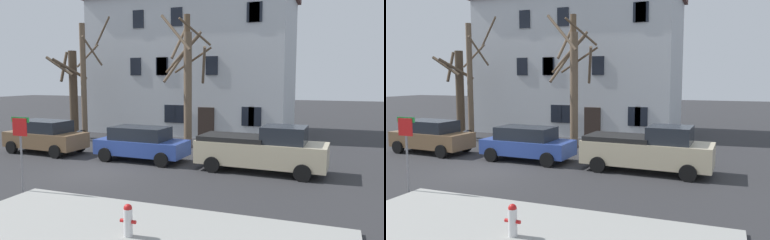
% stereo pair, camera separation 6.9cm
% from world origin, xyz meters
% --- Properties ---
extents(ground_plane, '(120.00, 120.00, 0.00)m').
position_xyz_m(ground_plane, '(0.00, 0.00, 0.00)').
color(ground_plane, '#2D2D30').
extents(building_main, '(14.76, 7.69, 11.05)m').
position_xyz_m(building_main, '(-0.63, 13.58, 5.59)').
color(building_main, silver).
rests_on(building_main, ground_plane).
extents(tree_bare_near, '(2.80, 1.97, 5.79)m').
position_xyz_m(tree_bare_near, '(-6.92, 7.31, 3.13)').
color(tree_bare_near, '#4C3D2D').
rests_on(tree_bare_near, ground_plane).
extents(tree_bare_mid, '(2.75, 2.81, 7.79)m').
position_xyz_m(tree_bare_mid, '(-5.48, 6.73, 3.97)').
color(tree_bare_mid, brown).
rests_on(tree_bare_mid, ground_plane).
extents(tree_bare_far, '(2.93, 2.93, 7.56)m').
position_xyz_m(tree_bare_far, '(1.47, 6.85, 3.99)').
color(tree_bare_far, brown).
rests_on(tree_bare_far, ground_plane).
extents(tree_bare_end, '(2.68, 2.79, 7.52)m').
position_xyz_m(tree_bare_end, '(1.45, 6.83, 3.74)').
color(tree_bare_end, brown).
rests_on(tree_bare_end, ground_plane).
extents(car_brown_wagon, '(4.53, 2.23, 1.75)m').
position_xyz_m(car_brown_wagon, '(-5.03, 2.52, 0.91)').
color(car_brown_wagon, brown).
rests_on(car_brown_wagon, ground_plane).
extents(car_blue_wagon, '(4.49, 2.11, 1.65)m').
position_xyz_m(car_blue_wagon, '(0.74, 2.56, 0.87)').
color(car_blue_wagon, '#2D4799').
rests_on(car_blue_wagon, ground_plane).
extents(pickup_truck_beige, '(5.52, 2.33, 2.00)m').
position_xyz_m(pickup_truck_beige, '(6.60, 2.42, 0.97)').
color(pickup_truck_beige, '#C6B793').
rests_on(pickup_truck_beige, ground_plane).
extents(fire_hydrant, '(0.42, 0.22, 0.81)m').
position_xyz_m(fire_hydrant, '(4.80, -5.71, 0.54)').
color(fire_hydrant, silver).
rests_on(fire_hydrant, sidewalk_slab).
extents(street_sign_pole, '(0.76, 0.07, 2.66)m').
position_xyz_m(street_sign_pole, '(-0.55, -3.63, 1.87)').
color(street_sign_pole, slate).
rests_on(street_sign_pole, ground_plane).
extents(bicycle_leaning, '(1.75, 0.12, 1.03)m').
position_xyz_m(bicycle_leaning, '(-6.09, 6.44, 0.37)').
color(bicycle_leaning, black).
rests_on(bicycle_leaning, ground_plane).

